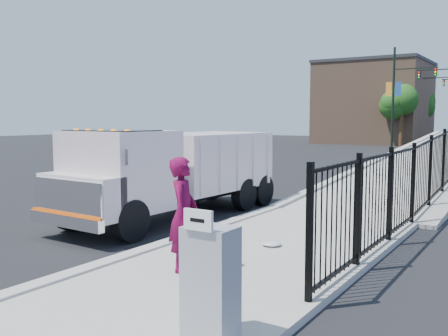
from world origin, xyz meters
The scene contains 14 objects.
ground centered at (0.00, 0.00, 0.00)m, with size 120.00×120.00×0.00m, color black.
sidewalk centered at (1.93, -2.00, 0.06)m, with size 3.55×12.00×0.12m, color #9E998E.
curb centered at (0.00, -2.00, 0.08)m, with size 0.30×12.00×0.16m, color #ADAAA3.
ramp centered at (2.12, 16.00, 0.00)m, with size 3.95×24.00×1.70m, color #9E998E.
truck centered at (-1.82, 1.77, 1.29)m, with size 2.40×6.77×2.30m.
worker centered at (1.32, -1.78, 1.02)m, with size 0.66×0.43×1.80m, color maroon.
utility_cabinet centered at (3.10, -3.62, 0.75)m, with size 0.55×0.40×1.25m, color gray.
arrow_sign centered at (3.10, -3.84, 1.48)m, with size 0.35×0.04×0.22m, color white.
debris centered at (1.81, 0.30, 0.17)m, with size 0.38×0.38×0.09m, color silver.
light_pole_0 centered at (-3.78, 32.11, 4.36)m, with size 3.77×0.22×8.00m.
light_pole_2 centered at (-4.36, 42.35, 4.36)m, with size 3.77×0.22×8.00m.
tree_0 centered at (-4.78, 37.96, 3.96)m, with size 2.81×2.81×5.41m.
tree_2 centered at (-5.22, 47.33, 3.97)m, with size 3.09×3.09×5.55m.
building centered at (-9.00, 44.00, 4.00)m, with size 10.00×10.00×8.00m, color #8C664C.
Camera 1 is at (6.07, -7.95, 2.52)m, focal length 40.00 mm.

